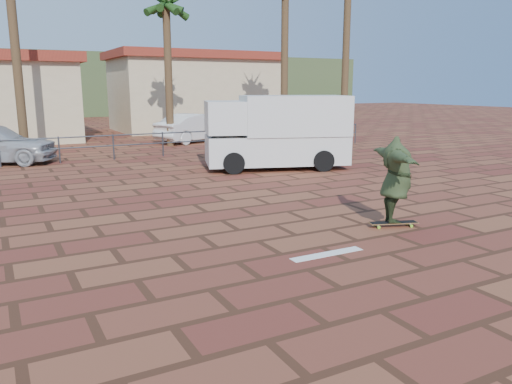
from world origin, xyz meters
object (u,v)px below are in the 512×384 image
longboard (393,223)px  campervan (277,130)px  car_white (196,128)px  skateboarder (396,180)px

longboard → campervan: bearing=97.4°
campervan → car_white: size_ratio=1.18×
skateboarder → car_white: size_ratio=0.49×
longboard → car_white: 17.11m
longboard → skateboarder: size_ratio=0.47×
longboard → campervan: size_ratio=0.20×
longboard → car_white: (2.29, 16.94, 0.65)m
skateboarder → campervan: size_ratio=0.41×
longboard → campervan: campervan is taller
skateboarder → longboard: bearing=112.8°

